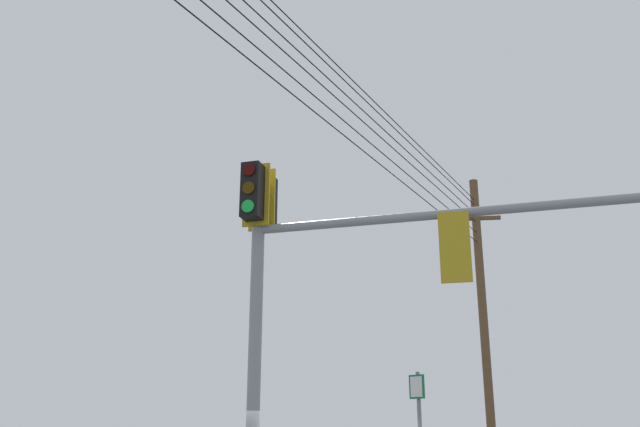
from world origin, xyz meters
TOP-DOWN VIEW (x-y plane):
  - signal_mast_assembly at (0.76, 0.06)m, footprint 0.97×5.95m
  - utility_pole_wooden at (-12.82, 0.94)m, footprint 0.48×1.64m

SIDE VIEW (x-z plane):
  - signal_mast_assembly at x=0.76m, z-range 1.37..7.70m
  - utility_pole_wooden at x=-12.82m, z-range 0.10..10.79m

